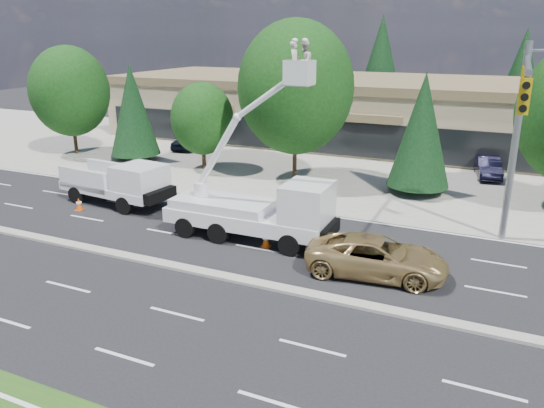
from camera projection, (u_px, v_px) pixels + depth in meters
The scene contains 22 objects.
ground at pixel (222, 277), 21.17m from camera, with size 140.00×140.00×0.00m, color black.
concrete_apron at pixel (359, 167), 38.48m from camera, with size 140.00×22.00×0.01m, color gray.
road_median at pixel (222, 276), 21.15m from camera, with size 120.00×0.55×0.12m, color gray.
strip_mall at pixel (391, 110), 46.25m from camera, with size 50.40×15.40×5.50m.
tree_front_a at pixel (70, 91), 41.30m from camera, with size 6.08×6.08×8.44m.
tree_front_b at pixel (133, 110), 39.27m from camera, with size 3.66×3.66×7.21m.
tree_front_c at pixel (202, 119), 36.99m from camera, with size 4.40×4.40×6.11m.
tree_front_d at pixel (296, 88), 33.49m from camera, with size 7.37×7.37×10.22m.
tree_front_e at pixel (422, 130), 30.99m from camera, with size 3.66×3.66×7.22m.
tree_back_a at pixel (264, 71), 63.11m from camera, with size 4.63×4.63×9.13m.
tree_back_b at pixel (381, 65), 57.26m from camera, with size 5.65×5.65×11.14m.
tree_back_c at pixel (521, 76), 51.97m from camera, with size 4.96×4.96×9.78m.
signal_mast at pixel (520, 117), 21.45m from camera, with size 2.76×10.16×9.00m.
utility_pickup at pixel (120, 187), 29.76m from camera, with size 6.71×3.11×2.49m.
bucket_truck at pixel (262, 201), 24.30m from camera, with size 8.01×2.64×9.11m.
traffic_cone_a at pixel (79, 204), 29.07m from camera, with size 0.40×0.40×0.70m.
traffic_cone_b at pixel (223, 232), 25.03m from camera, with size 0.40×0.40×0.70m.
traffic_cone_c at pixel (266, 240), 24.10m from camera, with size 0.40×0.40×0.70m.
traffic_cone_d at pixel (393, 262), 21.80m from camera, with size 0.40×0.40×0.70m.
minivan at pixel (377, 257), 21.18m from camera, with size 2.58×5.60×1.56m, color tan.
parked_car_west at pixel (189, 139), 44.51m from camera, with size 1.81×4.51×1.54m, color black.
parked_car_east at pixel (488, 167), 35.62m from camera, with size 1.46×4.17×1.37m, color black.
Camera 1 is at (9.77, -16.68, 9.33)m, focal length 35.00 mm.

